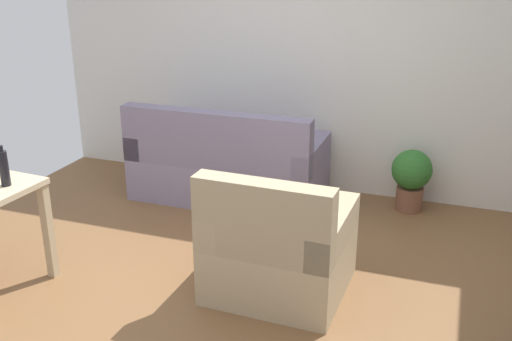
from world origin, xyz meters
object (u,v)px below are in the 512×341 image
(armchair, at_px, (277,250))
(potted_plant, at_px, (411,176))
(couch, at_px, (227,168))
(bottle_dark, at_px, (4,168))

(armchair, bearing_deg, potted_plant, -110.88)
(couch, distance_m, potted_plant, 1.69)
(potted_plant, height_order, armchair, armchair)
(couch, bearing_deg, potted_plant, -169.36)
(couch, xyz_separation_m, armchair, (0.95, -1.41, 0.01))
(couch, xyz_separation_m, potted_plant, (1.66, 0.31, 0.02))
(bottle_dark, bearing_deg, couch, 68.06)
(potted_plant, distance_m, bottle_dark, 3.37)
(armchair, bearing_deg, couch, -54.51)
(couch, relative_size, potted_plant, 3.09)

